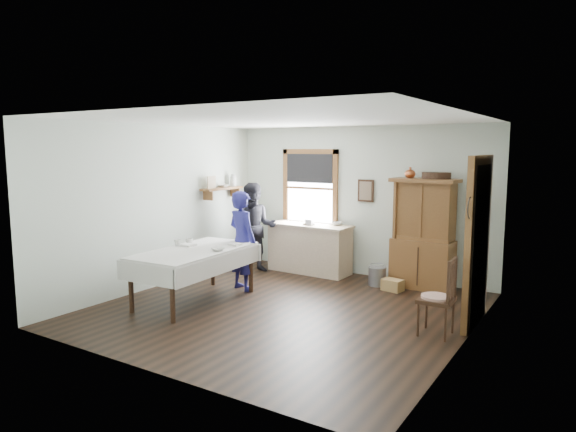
{
  "coord_description": "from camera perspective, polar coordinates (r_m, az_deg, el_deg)",
  "views": [
    {
      "loc": [
        3.84,
        -6.04,
        2.31
      ],
      "look_at": [
        -0.14,
        0.3,
        1.32
      ],
      "focal_mm": 32.0,
      "sensor_mm": 36.0,
      "label": 1
    }
  ],
  "objects": [
    {
      "name": "wicker_basket",
      "position": [
        8.61,
        11.55,
        -7.52
      ],
      "size": [
        0.36,
        0.28,
        0.19
      ],
      "primitive_type": "cube",
      "rotation": [
        0.0,
        0.0,
        -0.19
      ],
      "color": "#997145",
      "rests_on": "room"
    },
    {
      "name": "dining_table",
      "position": [
        7.9,
        -10.3,
        -6.54
      ],
      "size": [
        1.16,
        2.06,
        0.8
      ],
      "primitive_type": "cube",
      "rotation": [
        0.0,
        0.0,
        0.05
      ],
      "color": "silver",
      "rests_on": "room"
    },
    {
      "name": "rug_beater",
      "position": [
        6.52,
        19.65,
        1.93
      ],
      "size": [
        0.01,
        0.27,
        0.27
      ],
      "primitive_type": "torus",
      "rotation": [
        0.0,
        1.57,
        0.0
      ],
      "color": "black",
      "rests_on": "room"
    },
    {
      "name": "counter_bowl",
      "position": [
        9.42,
        5.42,
        -0.84
      ],
      "size": [
        0.24,
        0.24,
        0.06
      ],
      "primitive_type": "imported",
      "rotation": [
        0.0,
        0.0,
        -0.31
      ],
      "color": "silver",
      "rests_on": "work_counter"
    },
    {
      "name": "table_bowl",
      "position": [
        7.66,
        -7.8,
        -3.65
      ],
      "size": [
        0.26,
        0.26,
        0.05
      ],
      "primitive_type": "imported",
      "rotation": [
        0.0,
        0.0,
        -0.26
      ],
      "color": "silver",
      "rests_on": "dining_table"
    },
    {
      "name": "wall_shelf",
      "position": [
        9.83,
        -7.22,
        3.2
      ],
      "size": [
        0.24,
        1.0,
        0.44
      ],
      "color": "brown",
      "rests_on": "room"
    },
    {
      "name": "window",
      "position": [
        9.81,
        2.46,
        3.61
      ],
      "size": [
        1.18,
        0.07,
        1.48
      ],
      "color": "white",
      "rests_on": "room"
    },
    {
      "name": "woman_blue",
      "position": [
        8.41,
        -5.1,
        -3.13
      ],
      "size": [
        0.63,
        0.5,
        1.51
      ],
      "primitive_type": "imported",
      "rotation": [
        0.0,
        0.0,
        2.85
      ],
      "color": "navy",
      "rests_on": "room"
    },
    {
      "name": "figure_dark",
      "position": [
        9.62,
        -3.69,
        -1.64
      ],
      "size": [
        0.95,
        0.89,
        1.55
      ],
      "primitive_type": "imported",
      "rotation": [
        0.0,
        0.0,
        0.53
      ],
      "color": "black",
      "rests_on": "room"
    },
    {
      "name": "work_counter",
      "position": [
        9.6,
        2.41,
        -3.59
      ],
      "size": [
        1.61,
        0.66,
        0.91
      ],
      "primitive_type": "cube",
      "rotation": [
        0.0,
        0.0,
        -0.04
      ],
      "color": "tan",
      "rests_on": "room"
    },
    {
      "name": "pail",
      "position": [
        8.86,
        9.89,
        -6.6
      ],
      "size": [
        0.34,
        0.34,
        0.32
      ],
      "primitive_type": "cube",
      "rotation": [
        0.0,
        0.0,
        0.16
      ],
      "color": "gray",
      "rests_on": "room"
    },
    {
      "name": "counter_book",
      "position": [
        9.52,
        1.65,
        -0.83
      ],
      "size": [
        0.27,
        0.29,
        0.02
      ],
      "primitive_type": "imported",
      "rotation": [
        0.0,
        0.0,
        0.53
      ],
      "color": "brown",
      "rests_on": "work_counter"
    },
    {
      "name": "table_cup_b",
      "position": [
        8.15,
        -12.19,
        -2.91
      ],
      "size": [
        0.13,
        0.13,
        0.1
      ],
      "primitive_type": "imported",
      "rotation": [
        0.0,
        0.0,
        0.26
      ],
      "color": "silver",
      "rests_on": "dining_table"
    },
    {
      "name": "room",
      "position": [
        7.23,
        -0.34,
        -0.07
      ],
      "size": [
        5.01,
        5.01,
        2.7
      ],
      "color": "black",
      "rests_on": "ground"
    },
    {
      "name": "shelf_bowl",
      "position": [
        9.84,
        -7.17,
        3.35
      ],
      "size": [
        0.22,
        0.22,
        0.05
      ],
      "primitive_type": "imported",
      "color": "silver",
      "rests_on": "wall_shelf"
    },
    {
      "name": "china_hutch",
      "position": [
        8.72,
        14.78,
        -1.94
      ],
      "size": [
        1.1,
        0.58,
        1.82
      ],
      "primitive_type": "cube",
      "rotation": [
        0.0,
        0.0,
        -0.07
      ],
      "color": "brown",
      "rests_on": "room"
    },
    {
      "name": "doorway",
      "position": [
        7.12,
        20.46,
        -2.19
      ],
      "size": [
        0.09,
        1.14,
        2.22
      ],
      "color": "#4A3D34",
      "rests_on": "room"
    },
    {
      "name": "framed_picture",
      "position": [
        9.3,
        8.61,
        2.79
      ],
      "size": [
        0.3,
        0.04,
        0.4
      ],
      "primitive_type": "cube",
      "color": "#352112",
      "rests_on": "room"
    },
    {
      "name": "table_cup_a",
      "position": [
        8.29,
        -10.91,
        -2.74
      ],
      "size": [
        0.12,
        0.12,
        0.09
      ],
      "primitive_type": "imported",
      "rotation": [
        0.0,
        0.0,
        -0.09
      ],
      "color": "silver",
      "rests_on": "dining_table"
    },
    {
      "name": "spindle_chair",
      "position": [
        6.67,
        16.17,
        -8.55
      ],
      "size": [
        0.48,
        0.48,
        0.99
      ],
      "primitive_type": "cube",
      "rotation": [
        0.0,
        0.0,
        0.05
      ],
      "color": "#352112",
      "rests_on": "room"
    }
  ]
}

